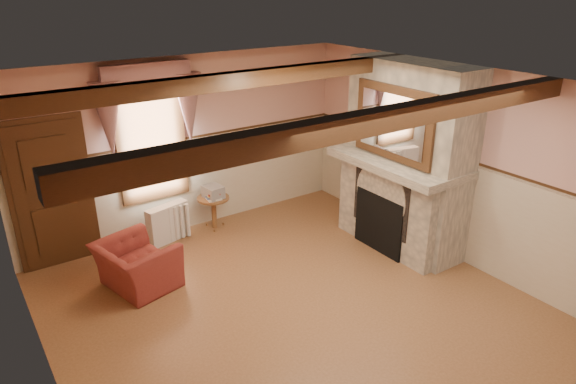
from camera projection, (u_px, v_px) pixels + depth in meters
floor at (297, 312)px, 6.39m from camera, size 5.50×6.00×0.01m
ceiling at (299, 87)px, 5.32m from camera, size 5.50×6.00×0.01m
wall_back at (188, 145)px, 8.14m from camera, size 5.50×0.02×2.80m
wall_front at (548, 356)px, 3.58m from camera, size 5.50×0.02×2.80m
wall_left at (39, 285)px, 4.41m from camera, size 0.02×6.00×2.80m
wall_right at (455, 164)px, 7.30m from camera, size 0.02×6.00×2.80m
wainscot at (298, 259)px, 6.11m from camera, size 5.50×6.00×1.50m
chair_rail at (298, 202)px, 5.82m from camera, size 5.50×6.00×0.08m
firebox at (382, 222)px, 7.73m from camera, size 0.20×0.95×0.90m
armchair at (137, 265)px, 6.82m from camera, size 1.06×1.16×0.64m
side_table at (214, 212)px, 8.47m from camera, size 0.57×0.57×0.55m
book_stack at (213, 192)px, 8.30m from camera, size 0.29×0.34×0.20m
radiator at (168, 223)px, 8.04m from camera, size 0.72×0.34×0.60m
bowl at (403, 156)px, 7.42m from camera, size 0.38×0.38×0.09m
mantel_clock at (362, 139)px, 8.06m from camera, size 0.14×0.24×0.20m
oil_lamp at (390, 146)px, 7.58m from camera, size 0.11×0.11×0.28m
candle_red at (444, 168)px, 6.84m from camera, size 0.06×0.06×0.16m
jar_yellow at (424, 163)px, 7.11m from camera, size 0.06×0.06×0.12m
fireplace at (407, 157)px, 7.59m from camera, size 0.85×2.00×2.80m
mantel at (399, 162)px, 7.51m from camera, size 1.05×2.05×0.12m
overmantel_mirror at (393, 123)px, 7.18m from camera, size 0.06×1.44×1.04m
door at (52, 196)px, 7.12m from camera, size 1.10×0.10×2.10m
window at (151, 136)px, 7.70m from camera, size 1.06×0.08×2.02m
window_drapes at (149, 98)px, 7.41m from camera, size 1.30×0.14×1.40m
ceiling_beam_front at (380, 120)px, 4.45m from camera, size 5.50×0.18×0.20m
ceiling_beam_back at (242, 79)px, 6.27m from camera, size 5.50×0.18×0.20m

